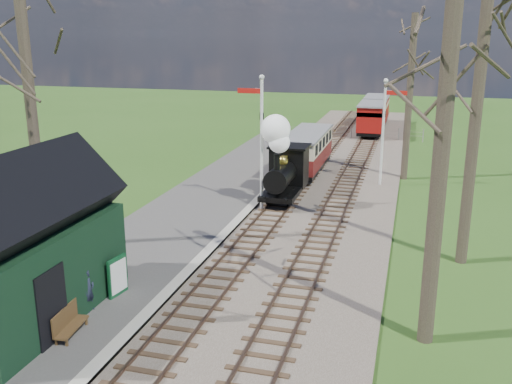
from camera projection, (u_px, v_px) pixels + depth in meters
distant_hills at (371, 223)px, 75.14m from camera, size 114.40×48.00×22.02m
ballast_bed at (324, 182)px, 31.46m from camera, size 8.00×60.00×0.10m
track_near at (301, 179)px, 31.78m from camera, size 1.60×60.00×0.15m
track_far at (348, 182)px, 31.11m from camera, size 1.60×60.00×0.15m
platform at (189, 217)px, 25.25m from camera, size 5.00×44.00×0.20m
coping_strip at (238, 221)px, 24.66m from camera, size 0.40×44.00×0.21m
station_shed at (22, 248)px, 15.59m from camera, size 3.25×6.30×4.78m
semaphore_near at (260, 134)px, 25.46m from camera, size 1.22×0.24×6.22m
semaphore_far at (385, 124)px, 29.78m from camera, size 1.22×0.24×5.72m
bare_trees at (275, 118)px, 19.02m from camera, size 15.51×22.39×12.00m
fence_line at (340, 131)px, 44.58m from camera, size 12.60×0.08×1.00m
locomotive at (284, 163)px, 27.11m from camera, size 1.71×4.00×4.29m
coach at (307, 150)px, 32.88m from camera, size 2.00×6.86×2.11m
red_carriage_a at (372, 118)px, 45.15m from camera, size 2.02×5.00×2.12m
red_carriage_b at (376, 110)px, 50.26m from camera, size 2.02×5.00×2.12m
sign_board at (118, 276)px, 17.33m from camera, size 0.23×0.84×1.22m
bench at (68, 322)px, 15.09m from camera, size 0.51×1.35×0.75m
person at (88, 290)px, 16.31m from camera, size 0.32×0.48×1.29m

